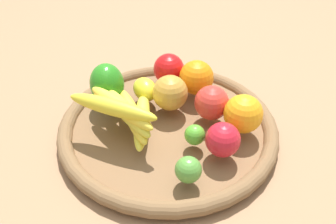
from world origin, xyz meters
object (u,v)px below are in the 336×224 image
lemon_0 (145,89)px  lime_0 (188,170)px  lime_1 (195,135)px  apple_1 (212,103)px  apple_0 (170,93)px  bell_pepper (107,84)px  orange_1 (243,114)px  apple_3 (223,140)px  banana_bunch (127,112)px  apple_2 (169,69)px  orange_0 (196,78)px

lemon_0 → lime_0: (0.16, 0.19, -0.00)m
lime_1 → lemon_0: lemon_0 is taller
apple_1 → apple_0: bearing=-80.7°
apple_1 → lemon_0: apple_1 is taller
lime_1 → bell_pepper: bell_pepper is taller
orange_1 → lemon_0: bearing=-87.8°
apple_3 → banana_bunch: (0.03, -0.19, 0.01)m
bell_pepper → lime_0: bearing=21.5°
apple_2 → apple_1: bearing=63.6°
apple_2 → lemon_0: bearing=-8.1°
lime_1 → lime_0: 0.09m
lime_1 → bell_pepper: bearing=-96.4°
banana_bunch → apple_3: bearing=99.9°
apple_1 → orange_1: size_ratio=0.93×
lime_1 → apple_1: 0.09m
apple_0 → orange_1: (-0.01, 0.16, 0.00)m
orange_1 → apple_1: bearing=-94.9°
orange_0 → apple_3: 0.20m
apple_1 → apple_3: (0.09, 0.06, -0.00)m
lemon_0 → apple_2: 0.09m
banana_bunch → orange_1: size_ratio=2.41×
lemon_0 → apple_2: (-0.09, 0.01, 0.01)m
lime_0 → orange_1: (-0.17, 0.03, 0.02)m
orange_0 → banana_bunch: size_ratio=0.42×
apple_2 → orange_1: size_ratio=0.94×
banana_bunch → apple_1: bearing=133.7°
lemon_0 → orange_0: bearing=132.7°
orange_0 → orange_1: size_ratio=1.02×
lemon_0 → apple_2: size_ratio=0.92×
lime_0 → bell_pepper: 0.28m
apple_0 → orange_1: size_ratio=0.99×
lime_1 → apple_2: apple_2 is taller
orange_0 → orange_1: 0.16m
orange_0 → lime_0: (0.25, 0.11, -0.02)m
apple_3 → orange_1: bearing=174.6°
apple_3 → bell_pepper: 0.29m
lime_1 → apple_0: bearing=-127.7°
lemon_0 → apple_0: apple_0 is taller
apple_0 → apple_3: (0.07, 0.15, -0.01)m
apple_1 → banana_bunch: size_ratio=0.39×
lemon_0 → orange_1: 0.23m
banana_bunch → apple_2: size_ratio=2.56×
apple_1 → orange_1: orange_1 is taller
banana_bunch → apple_2: 0.19m
apple_1 → banana_bunch: 0.18m
apple_2 → orange_0: bearing=86.3°
lime_1 → apple_3: 0.06m
lemon_0 → bell_pepper: bearing=-52.7°
orange_1 → banana_bunch: bearing=-59.7°
orange_0 → apple_3: size_ratio=1.21×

